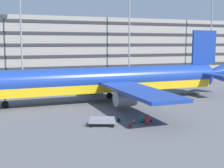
% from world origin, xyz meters
% --- Properties ---
extents(ground_plane, '(600.00, 600.00, 0.00)m').
position_xyz_m(ground_plane, '(0.00, 0.00, 0.00)').
color(ground_plane, '#5B5B60').
extents(terminal_structure, '(161.13, 22.05, 15.35)m').
position_xyz_m(terminal_structure, '(0.00, 50.69, 7.68)').
color(terminal_structure, gray).
rests_on(terminal_structure, ground_plane).
extents(airliner, '(40.40, 32.65, 10.10)m').
position_xyz_m(airliner, '(-3.26, -1.85, 2.85)').
color(airliner, navy).
rests_on(airliner, ground_plane).
extents(light_mast_left, '(1.80, 0.50, 23.15)m').
position_xyz_m(light_mast_left, '(-12.27, 32.55, 13.29)').
color(light_mast_left, gray).
rests_on(light_mast_left, ground_plane).
extents(light_mast_center_left, '(1.80, 0.50, 26.05)m').
position_xyz_m(light_mast_center_left, '(15.29, 32.55, 14.77)').
color(light_mast_center_left, gray).
rests_on(light_mast_center_left, ground_plane).
extents(light_mast_center_right, '(1.80, 0.50, 25.55)m').
position_xyz_m(light_mast_center_right, '(41.65, 32.55, 14.51)').
color(light_mast_center_right, gray).
rests_on(light_mast_center_right, ground_plane).
extents(suitcase_purple, '(0.51, 0.47, 0.97)m').
position_xyz_m(suitcase_purple, '(-3.52, -14.91, 0.42)').
color(suitcase_purple, '#B21E23').
rests_on(suitcase_purple, ground_plane).
extents(suitcase_red, '(0.81, 0.62, 0.20)m').
position_xyz_m(suitcase_red, '(-3.06, -14.09, 0.10)').
color(suitcase_red, black).
rests_on(suitcase_red, ground_plane).
extents(suitcase_small, '(0.52, 0.51, 0.85)m').
position_xyz_m(suitcase_small, '(-3.82, -14.01, 0.38)').
color(suitcase_small, '#147266').
rests_on(suitcase_small, ground_plane).
extents(backpack_large, '(0.28, 0.33, 0.46)m').
position_xyz_m(backpack_large, '(-5.89, -13.06, 0.20)').
color(backpack_large, black).
rests_on(backpack_large, ground_plane).
extents(backpack_teal, '(0.42, 0.45, 0.54)m').
position_xyz_m(backpack_teal, '(-4.73, -14.19, 0.24)').
color(backpack_teal, gray).
rests_on(backpack_teal, ground_plane).
extents(backpack_upright, '(0.31, 0.39, 0.50)m').
position_xyz_m(backpack_upright, '(-5.69, -15.41, 0.22)').
color(backpack_upright, maroon).
rests_on(backpack_upright, ground_plane).
extents(baggage_cart, '(3.31, 2.18, 0.82)m').
position_xyz_m(baggage_cart, '(-8.00, -13.89, 0.43)').
color(baggage_cart, gray).
rests_on(baggage_cart, ground_plane).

